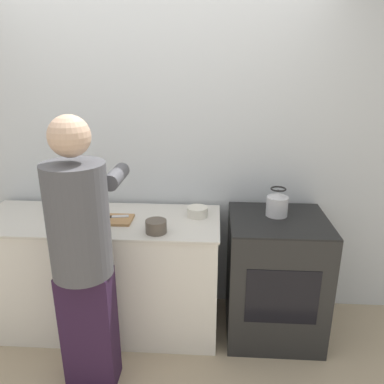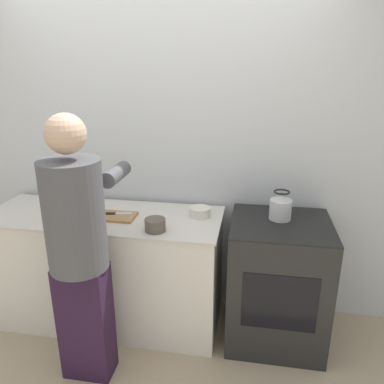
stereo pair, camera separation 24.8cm
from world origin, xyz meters
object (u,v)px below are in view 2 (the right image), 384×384
at_px(oven, 277,281).
at_px(cutting_board, 112,216).
at_px(person, 79,246).
at_px(canister_jar, 73,197).
at_px(knife, 118,214).
at_px(kettle, 281,207).
at_px(bowl_prep, 200,212).

relative_size(oven, cutting_board, 2.73).
height_order(person, canister_jar, person).
bearing_deg(person, canister_jar, 118.35).
xyz_separation_m(cutting_board, knife, (0.03, 0.03, 0.01)).
xyz_separation_m(person, kettle, (1.20, 0.62, 0.09)).
bearing_deg(person, kettle, 27.35).
relative_size(oven, bowl_prep, 6.14).
distance_m(kettle, canister_jar, 1.56).
bearing_deg(bowl_prep, knife, -170.50).
distance_m(knife, canister_jar, 0.43).
distance_m(bowl_prep, canister_jar, 1.00).
xyz_separation_m(knife, canister_jar, (-0.40, 0.12, 0.06)).
distance_m(oven, kettle, 0.55).
height_order(cutting_board, canister_jar, canister_jar).
height_order(oven, knife, oven).
bearing_deg(cutting_board, person, -90.64).
bearing_deg(cutting_board, kettle, 4.76).
height_order(knife, kettle, kettle).
bearing_deg(bowl_prep, oven, -8.97).
bearing_deg(canister_jar, person, -61.65).
bearing_deg(knife, person, -104.33).
height_order(kettle, bowl_prep, kettle).
relative_size(oven, canister_jar, 5.46).
height_order(person, knife, person).
relative_size(cutting_board, knife, 1.72).
xyz_separation_m(cutting_board, bowl_prep, (0.63, 0.13, 0.03)).
xyz_separation_m(oven, cutting_board, (-1.20, -0.04, 0.44)).
distance_m(cutting_board, canister_jar, 0.40).
distance_m(oven, person, 1.41).
bearing_deg(person, knife, 85.74).
xyz_separation_m(knife, kettle, (1.16, 0.07, 0.10)).
distance_m(person, kettle, 1.35).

